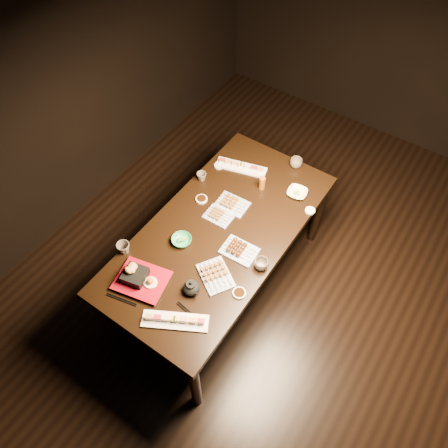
{
  "coord_description": "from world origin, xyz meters",
  "views": [
    {
      "loc": [
        0.56,
        -1.47,
        3.16
      ],
      "look_at": [
        -0.47,
        0.02,
        0.77
      ],
      "focal_mm": 35.0,
      "sensor_mm": 36.0,
      "label": 1
    }
  ],
  "objects_px": {
    "dining_table": "(220,260)",
    "teacup_near_left": "(124,248)",
    "tempura_tray": "(141,277)",
    "teacup_mid_right": "(261,264)",
    "edamame_bowl_green": "(182,240)",
    "teacup_far_right": "(296,163)",
    "sushi_platter_near": "(175,320)",
    "teapot": "(191,287)",
    "yakitori_plate_left": "(232,203)",
    "condiment_bottle": "(262,182)",
    "edamame_bowl_cream": "(297,193)",
    "sushi_platter_far": "(241,166)",
    "yakitori_plate_right": "(216,274)",
    "teacup_far_left": "(202,177)",
    "yakitori_plate_center": "(219,215)"
  },
  "relations": [
    {
      "from": "edamame_bowl_cream",
      "to": "teacup_mid_right",
      "type": "xyz_separation_m",
      "value": [
        0.11,
        -0.68,
        0.02
      ]
    },
    {
      "from": "yakitori_plate_right",
      "to": "teacup_near_left",
      "type": "bearing_deg",
      "value": -131.13
    },
    {
      "from": "dining_table",
      "to": "edamame_bowl_green",
      "type": "relative_size",
      "value": 13.31
    },
    {
      "from": "dining_table",
      "to": "yakitori_plate_right",
      "type": "distance_m",
      "value": 0.54
    },
    {
      "from": "dining_table",
      "to": "sushi_platter_near",
      "type": "height_order",
      "value": "sushi_platter_near"
    },
    {
      "from": "sushi_platter_near",
      "to": "teacup_near_left",
      "type": "bearing_deg",
      "value": 131.93
    },
    {
      "from": "yakitori_plate_left",
      "to": "yakitori_plate_right",
      "type": "bearing_deg",
      "value": -69.41
    },
    {
      "from": "teacup_near_left",
      "to": "teacup_mid_right",
      "type": "xyz_separation_m",
      "value": [
        0.8,
        0.41,
        -0.0
      ]
    },
    {
      "from": "yakitori_plate_left",
      "to": "edamame_bowl_green",
      "type": "relative_size",
      "value": 1.65
    },
    {
      "from": "tempura_tray",
      "to": "teacup_near_left",
      "type": "xyz_separation_m",
      "value": [
        -0.25,
        0.11,
        -0.02
      ]
    },
    {
      "from": "teacup_near_left",
      "to": "condiment_bottle",
      "type": "distance_m",
      "value": 1.09
    },
    {
      "from": "teacup_far_right",
      "to": "teapot",
      "type": "height_order",
      "value": "teapot"
    },
    {
      "from": "edamame_bowl_green",
      "to": "teapot",
      "type": "distance_m",
      "value": 0.38
    },
    {
      "from": "yakitori_plate_right",
      "to": "tempura_tray",
      "type": "relative_size",
      "value": 0.77
    },
    {
      "from": "yakitori_plate_right",
      "to": "teapot",
      "type": "height_order",
      "value": "teapot"
    },
    {
      "from": "yakitori_plate_center",
      "to": "yakitori_plate_right",
      "type": "relative_size",
      "value": 0.8
    },
    {
      "from": "yakitori_plate_left",
      "to": "teacup_far_right",
      "type": "bearing_deg",
      "value": 69.64
    },
    {
      "from": "teacup_near_left",
      "to": "dining_table",
      "type": "bearing_deg",
      "value": 49.86
    },
    {
      "from": "sushi_platter_far",
      "to": "edamame_bowl_green",
      "type": "bearing_deg",
      "value": 78.01
    },
    {
      "from": "sushi_platter_near",
      "to": "teapot",
      "type": "distance_m",
      "value": 0.22
    },
    {
      "from": "teacup_near_left",
      "to": "condiment_bottle",
      "type": "height_order",
      "value": "condiment_bottle"
    },
    {
      "from": "edamame_bowl_cream",
      "to": "teacup_far_left",
      "type": "xyz_separation_m",
      "value": [
        -0.66,
        -0.28,
        0.02
      ]
    },
    {
      "from": "yakitori_plate_left",
      "to": "tempura_tray",
      "type": "relative_size",
      "value": 0.7
    },
    {
      "from": "teacup_far_left",
      "to": "tempura_tray",
      "type": "bearing_deg",
      "value": -77.12
    },
    {
      "from": "teacup_near_left",
      "to": "teacup_far_right",
      "type": "relative_size",
      "value": 0.94
    },
    {
      "from": "yakitori_plate_center",
      "to": "yakitori_plate_left",
      "type": "height_order",
      "value": "yakitori_plate_left"
    },
    {
      "from": "sushi_platter_near",
      "to": "teacup_mid_right",
      "type": "bearing_deg",
      "value": 40.92
    },
    {
      "from": "dining_table",
      "to": "yakitori_plate_left",
      "type": "relative_size",
      "value": 8.06
    },
    {
      "from": "sushi_platter_far",
      "to": "yakitori_plate_center",
      "type": "relative_size",
      "value": 2.03
    },
    {
      "from": "teacup_mid_right",
      "to": "teacup_far_right",
      "type": "xyz_separation_m",
      "value": [
        -0.26,
        0.92,
        0.0
      ]
    },
    {
      "from": "sushi_platter_far",
      "to": "tempura_tray",
      "type": "bearing_deg",
      "value": 75.88
    },
    {
      "from": "sushi_platter_near",
      "to": "edamame_bowl_green",
      "type": "bearing_deg",
      "value": 94.78
    },
    {
      "from": "yakitori_plate_right",
      "to": "condiment_bottle",
      "type": "relative_size",
      "value": 1.74
    },
    {
      "from": "dining_table",
      "to": "teacup_near_left",
      "type": "relative_size",
      "value": 20.68
    },
    {
      "from": "yakitori_plate_left",
      "to": "teacup_far_right",
      "type": "distance_m",
      "value": 0.63
    },
    {
      "from": "tempura_tray",
      "to": "teacup_mid_right",
      "type": "distance_m",
      "value": 0.76
    },
    {
      "from": "yakitori_plate_center",
      "to": "edamame_bowl_green",
      "type": "xyz_separation_m",
      "value": [
        -0.08,
        -0.32,
        -0.0
      ]
    },
    {
      "from": "dining_table",
      "to": "condiment_bottle",
      "type": "distance_m",
      "value": 0.67
    },
    {
      "from": "tempura_tray",
      "to": "sushi_platter_far",
      "type": "bearing_deg",
      "value": 78.77
    },
    {
      "from": "sushi_platter_far",
      "to": "teacup_near_left",
      "type": "distance_m",
      "value": 1.1
    },
    {
      "from": "yakitori_plate_left",
      "to": "teacup_far_left",
      "type": "distance_m",
      "value": 0.34
    },
    {
      "from": "teacup_mid_right",
      "to": "teacup_far_left",
      "type": "relative_size",
      "value": 1.28
    },
    {
      "from": "teapot",
      "to": "condiment_bottle",
      "type": "height_order",
      "value": "condiment_bottle"
    },
    {
      "from": "sushi_platter_far",
      "to": "yakitori_plate_right",
      "type": "relative_size",
      "value": 1.61
    },
    {
      "from": "edamame_bowl_green",
      "to": "teacup_far_right",
      "type": "height_order",
      "value": "teacup_far_right"
    },
    {
      "from": "dining_table",
      "to": "teacup_mid_right",
      "type": "bearing_deg",
      "value": -10.0
    },
    {
      "from": "tempura_tray",
      "to": "teacup_mid_right",
      "type": "relative_size",
      "value": 3.44
    },
    {
      "from": "yakitori_plate_right",
      "to": "teacup_near_left",
      "type": "relative_size",
      "value": 2.8
    },
    {
      "from": "dining_table",
      "to": "yakitori_plate_left",
      "type": "xyz_separation_m",
      "value": [
        -0.06,
        0.23,
        0.4
      ]
    },
    {
      "from": "edamame_bowl_green",
      "to": "edamame_bowl_cream",
      "type": "relative_size",
      "value": 0.95
    }
  ]
}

